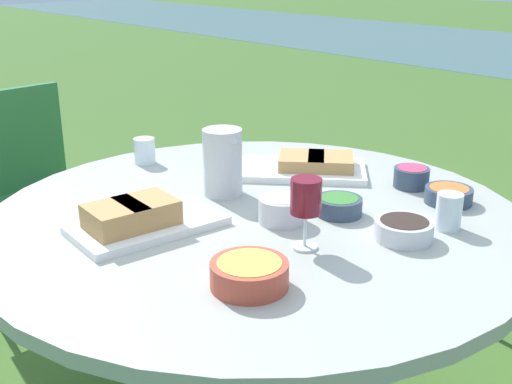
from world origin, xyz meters
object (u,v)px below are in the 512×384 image
Objects in this scene: chair_far_back at (31,184)px; water_pitcher at (223,162)px; dining_table at (256,247)px; wine_glass at (306,199)px.

water_pitcher is at bearing 8.71° from chair_far_back.
dining_table is 7.50× the size of water_pitcher.
dining_table is 0.33m from wine_glass.
wine_glass reaches higher than chair_far_back.
water_pitcher is 1.12× the size of wine_glass.
water_pitcher is at bearing 169.17° from wine_glass.
water_pitcher is 0.42m from wine_glass.
chair_far_back is 5.25× the size of wine_glass.
water_pitcher reaches higher than wine_glass.
wine_glass is at bearing 3.25° from chair_far_back.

